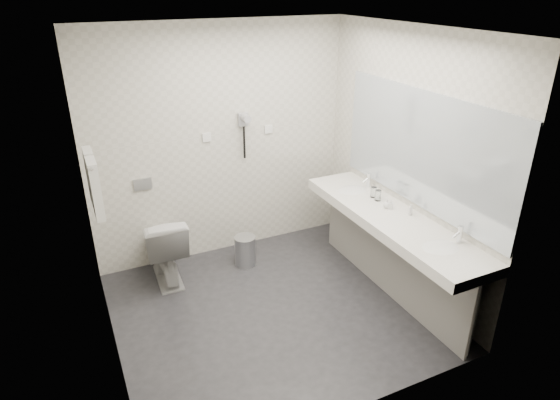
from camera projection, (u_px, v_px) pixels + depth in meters
floor at (272, 310)px, 4.54m from camera, size 2.80×2.80×0.00m
ceiling at (270, 30)px, 3.49m from camera, size 2.80×2.80×0.00m
wall_back at (221, 144)px, 5.08m from camera, size 2.80×0.00×2.80m
wall_front at (359, 264)px, 2.95m from camera, size 2.80×0.00×2.80m
wall_left at (95, 221)px, 3.47m from camera, size 0.00×2.60×2.60m
wall_right at (406, 163)px, 4.56m from camera, size 0.00×2.60×2.60m
vanity_counter at (391, 220)px, 4.47m from camera, size 0.55×2.20×0.10m
vanity_panel at (389, 258)px, 4.66m from camera, size 0.03×2.15×0.75m
vanity_post_near at (472, 320)px, 3.82m from camera, size 0.06×0.06×0.75m
vanity_post_far at (335, 215)px, 5.53m from camera, size 0.06×0.06×0.75m
mirror at (421, 150)px, 4.30m from camera, size 0.02×2.20×1.05m
basin_near at (440, 249)px, 3.93m from camera, size 0.40×0.31×0.05m
basin_far at (352, 191)px, 4.99m from camera, size 0.40×0.31×0.05m
faucet_near at (460, 234)px, 3.96m from camera, size 0.04×0.04×0.15m
faucet_far at (369, 180)px, 5.03m from camera, size 0.04×0.04×0.15m
soap_bottle_a at (391, 204)px, 4.56m from camera, size 0.06×0.06×0.09m
soap_bottle_b at (387, 204)px, 4.58m from camera, size 0.09×0.09×0.09m
soap_bottle_c at (410, 209)px, 4.44m from camera, size 0.05×0.05×0.11m
glass_left at (378, 195)px, 4.73m from camera, size 0.07×0.07×0.11m
glass_right at (373, 192)px, 4.80m from camera, size 0.06×0.06×0.11m
toilet at (164, 247)px, 4.87m from camera, size 0.45×0.75×0.74m
flush_plate at (143, 184)px, 4.86m from camera, size 0.18×0.02×0.12m
pedal_bin at (245, 251)px, 5.20m from camera, size 0.28×0.28×0.32m
bin_lid at (245, 238)px, 5.13m from camera, size 0.23×0.23×0.02m
towel_rail at (88, 157)px, 3.82m from camera, size 0.02×0.62×0.02m
towel_near at (95, 189)px, 3.80m from camera, size 0.07×0.24×0.48m
towel_far at (92, 177)px, 4.03m from camera, size 0.07×0.24×0.48m
dryer_cradle at (243, 119)px, 5.05m from camera, size 0.10×0.04×0.14m
dryer_barrel at (245, 118)px, 4.98m from camera, size 0.08×0.14×0.08m
dryer_cord at (244, 142)px, 5.14m from camera, size 0.02×0.02×0.35m
switch_plate_a at (207, 137)px, 4.97m from camera, size 0.09×0.02×0.09m
switch_plate_b at (269, 129)px, 5.24m from camera, size 0.09×0.02×0.09m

